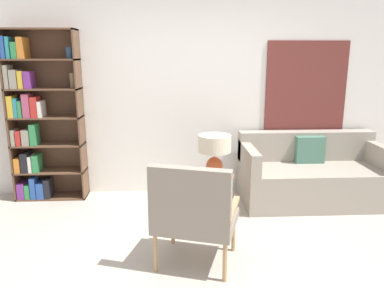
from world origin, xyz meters
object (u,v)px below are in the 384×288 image
(bookshelf, at_px, (37,120))
(side_table, at_px, (211,179))
(table_lamp, at_px, (215,149))
(couch, at_px, (312,176))
(armchair, at_px, (193,211))

(bookshelf, xyz_separation_m, side_table, (2.09, -0.72, -0.56))
(side_table, relative_size, table_lamp, 1.13)
(bookshelf, bearing_deg, couch, -4.61)
(couch, height_order, table_lamp, table_lamp)
(armchair, bearing_deg, bookshelf, 136.55)
(bookshelf, relative_size, armchair, 2.23)
(bookshelf, relative_size, table_lamp, 4.63)
(side_table, bearing_deg, couch, 18.73)
(bookshelf, xyz_separation_m, couch, (3.41, -0.27, -0.69))
(armchair, distance_m, table_lamp, 1.06)
(bookshelf, xyz_separation_m, table_lamp, (2.12, -0.76, -0.20))
(armchair, bearing_deg, couch, 43.03)
(bookshelf, distance_m, side_table, 2.28)
(armchair, height_order, couch, armchair)
(armchair, relative_size, couch, 0.54)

